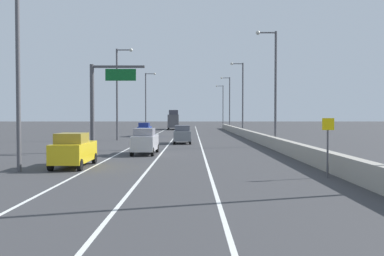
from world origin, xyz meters
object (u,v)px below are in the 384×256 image
Objects in this scene: lamp_post_left_near at (23,52)px; box_truck at (174,120)px; lamp_post_right_second at (274,81)px; lamp_post_right_third at (242,94)px; lamp_post_left_mid at (120,88)px; lamp_post_left_far at (148,98)px; car_silver_2 at (146,141)px; overhead_sign_gantry at (102,97)px; lamp_post_right_fourth at (230,100)px; car_yellow_1 at (75,150)px; car_blue_3 at (146,130)px; lamp_post_right_fifth at (223,103)px; speed_advisory_sign at (329,143)px; car_gray_0 at (183,134)px.

lamp_post_left_near is 1.21× the size of box_truck.
lamp_post_right_second is 54.91m from box_truck.
lamp_post_right_third is 1.00× the size of lamp_post_left_mid.
lamp_post_left_far reaches higher than car_silver_2.
lamp_post_left_mid is 42.83m from box_truck.
lamp_post_left_mid is (-1.51, 17.43, 1.88)m from overhead_sign_gantry.
lamp_post_right_fourth is 1.00× the size of lamp_post_left_mid.
lamp_post_right_third is at bearing 70.70° from car_silver_2.
lamp_post_right_third reaches higher than car_yellow_1.
car_yellow_1 is at bearing -92.40° from box_truck.
car_yellow_1 is at bearing -109.81° from lamp_post_right_third.
lamp_post_left_mid is 1.00× the size of lamp_post_left_far.
overhead_sign_gantry is at bearing 82.90° from lamp_post_left_near.
lamp_post_right_fifth is at bearing 73.88° from car_blue_3.
lamp_post_right_third is at bearing 70.19° from car_yellow_1.
lamp_post_right_fifth is (1.66, 96.37, 4.84)m from speed_advisory_sign.
lamp_post_left_mid is at bearing 147.83° from lamp_post_right_second.
car_gray_0 is at bearing -69.54° from car_blue_3.
lamp_post_left_far is (0.38, 60.12, 0.00)m from lamp_post_left_near.
lamp_post_right_fourth is 1.00× the size of lamp_post_left_near.
lamp_post_right_second reaches higher than car_blue_3.
lamp_post_right_second reaches higher than overhead_sign_gantry.
lamp_post_left_mid reaches higher than speed_advisory_sign.
lamp_post_right_second is 2.69× the size of car_gray_0.
overhead_sign_gantry is 13.53m from car_gray_0.
lamp_post_right_third is 47.37m from lamp_post_left_near.
lamp_post_right_fifth is 1.00× the size of lamp_post_left_far.
box_truck is (5.06, 42.28, -4.56)m from lamp_post_left_mid.
lamp_post_right_fourth is 71.31m from lamp_post_left_near.
lamp_post_right_fourth and lamp_post_right_fifth have the same top height.
speed_advisory_sign is at bearing -93.70° from lamp_post_right_second.
box_truck is at bearing 83.17° from lamp_post_left_mid.
car_yellow_1 is 0.48× the size of box_truck.
car_yellow_1 is 70.26m from box_truck.
lamp_post_right_second is at bearing -90.22° from lamp_post_right_fifth.
lamp_post_right_fourth and lamp_post_left_mid have the same top height.
lamp_post_right_fifth is at bearing 82.24° from car_gray_0.
overhead_sign_gantry is 0.64× the size of lamp_post_right_fifth.
lamp_post_right_second reaches higher than car_yellow_1.
lamp_post_right_fourth is 33.33m from car_blue_3.
car_silver_2 is at bearing 68.20° from car_yellow_1.
lamp_post_right_fifth reaches higher than car_blue_3.
lamp_post_right_second is 11.85m from car_gray_0.
lamp_post_right_second is at bearing -32.17° from lamp_post_left_mid.
box_truck is at bearing 98.45° from speed_advisory_sign.
lamp_post_right_third is 2.54× the size of car_yellow_1.
lamp_post_left_mid is 28.54m from car_yellow_1.
car_gray_0 is (-9.19, -45.35, -5.59)m from lamp_post_right_fourth.
lamp_post_right_third is 1.00× the size of lamp_post_left_far.
lamp_post_right_fourth reaches higher than overhead_sign_gantry.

